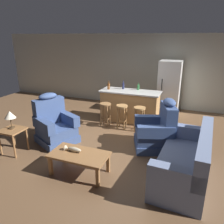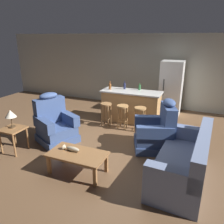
{
  "view_description": "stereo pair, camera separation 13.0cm",
  "coord_description": "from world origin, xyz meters",
  "px_view_note": "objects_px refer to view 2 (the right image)",
  "views": [
    {
      "loc": [
        1.79,
        -4.79,
        2.5
      ],
      "look_at": [
        -0.03,
        -0.1,
        0.75
      ],
      "focal_mm": 35.0,
      "sensor_mm": 36.0,
      "label": 1
    },
    {
      "loc": [
        1.91,
        -4.74,
        2.5
      ],
      "look_at": [
        -0.03,
        -0.1,
        0.75
      ],
      "focal_mm": 35.0,
      "sensor_mm": 36.0,
      "label": 2
    }
  ],
  "objects_px": {
    "recliner_near_island": "(157,132)",
    "end_table": "(13,132)",
    "recliner_near_lamp": "(55,125)",
    "coffee_table": "(77,156)",
    "bottle_short_amber": "(125,86)",
    "refrigerator": "(171,88)",
    "bar_stool_middle": "(123,112)",
    "bar_stool_right": "(140,115)",
    "bottle_wine_dark": "(110,86)",
    "fish_figurine": "(71,149)",
    "bottle_tall_green": "(140,87)",
    "couch": "(185,163)",
    "table_lamp": "(10,115)",
    "bar_stool_left": "(106,110)",
    "kitchen_island": "(131,106)"
  },
  "relations": [
    {
      "from": "coffee_table",
      "to": "fish_figurine",
      "type": "height_order",
      "value": "fish_figurine"
    },
    {
      "from": "refrigerator",
      "to": "bottle_tall_green",
      "type": "height_order",
      "value": "refrigerator"
    },
    {
      "from": "bar_stool_middle",
      "to": "fish_figurine",
      "type": "bearing_deg",
      "value": -94.76
    },
    {
      "from": "couch",
      "to": "refrigerator",
      "type": "bearing_deg",
      "value": -73.54
    },
    {
      "from": "recliner_near_lamp",
      "to": "end_table",
      "type": "xyz_separation_m",
      "value": [
        -0.53,
        -0.81,
        0.04
      ]
    },
    {
      "from": "recliner_near_lamp",
      "to": "fish_figurine",
      "type": "bearing_deg",
      "value": -14.9
    },
    {
      "from": "fish_figurine",
      "to": "bottle_tall_green",
      "type": "bearing_deg",
      "value": 82.53
    },
    {
      "from": "coffee_table",
      "to": "bottle_short_amber",
      "type": "relative_size",
      "value": 4.21
    },
    {
      "from": "bottle_wine_dark",
      "to": "table_lamp",
      "type": "bearing_deg",
      "value": -113.64
    },
    {
      "from": "coffee_table",
      "to": "bottle_short_amber",
      "type": "height_order",
      "value": "bottle_short_amber"
    },
    {
      "from": "bar_stool_right",
      "to": "bottle_tall_green",
      "type": "xyz_separation_m",
      "value": [
        -0.28,
        0.86,
        0.56
      ]
    },
    {
      "from": "bar_stool_left",
      "to": "bar_stool_middle",
      "type": "height_order",
      "value": "same"
    },
    {
      "from": "bar_stool_left",
      "to": "bar_stool_right",
      "type": "bearing_deg",
      "value": 0.0
    },
    {
      "from": "kitchen_island",
      "to": "bottle_wine_dark",
      "type": "distance_m",
      "value": 0.89
    },
    {
      "from": "recliner_near_island",
      "to": "bar_stool_left",
      "type": "relative_size",
      "value": 1.76
    },
    {
      "from": "recliner_near_lamp",
      "to": "bottle_wine_dark",
      "type": "height_order",
      "value": "bottle_wine_dark"
    },
    {
      "from": "coffee_table",
      "to": "bottle_tall_green",
      "type": "height_order",
      "value": "bottle_tall_green"
    },
    {
      "from": "end_table",
      "to": "recliner_near_lamp",
      "type": "bearing_deg",
      "value": 56.81
    },
    {
      "from": "couch",
      "to": "bar_stool_right",
      "type": "bearing_deg",
      "value": -49.51
    },
    {
      "from": "refrigerator",
      "to": "bottle_short_amber",
      "type": "distance_m",
      "value": 1.64
    },
    {
      "from": "bar_stool_middle",
      "to": "bar_stool_right",
      "type": "xyz_separation_m",
      "value": [
        0.51,
        0.0,
        0.0
      ]
    },
    {
      "from": "coffee_table",
      "to": "bar_stool_right",
      "type": "relative_size",
      "value": 1.62
    },
    {
      "from": "bar_stool_right",
      "to": "kitchen_island",
      "type": "bearing_deg",
      "value": 126.31
    },
    {
      "from": "fish_figurine",
      "to": "bottle_wine_dark",
      "type": "height_order",
      "value": "bottle_wine_dark"
    },
    {
      "from": "recliner_near_lamp",
      "to": "table_lamp",
      "type": "distance_m",
      "value": 1.06
    },
    {
      "from": "coffee_table",
      "to": "bottle_wine_dark",
      "type": "distance_m",
      "value": 3.12
    },
    {
      "from": "bottle_tall_green",
      "to": "recliner_near_lamp",
      "type": "bearing_deg",
      "value": -123.94
    },
    {
      "from": "bottle_tall_green",
      "to": "coffee_table",
      "type": "bearing_deg",
      "value": -94.67
    },
    {
      "from": "bottle_tall_green",
      "to": "bottle_wine_dark",
      "type": "xyz_separation_m",
      "value": [
        -0.87,
        -0.26,
        0.01
      ]
    },
    {
      "from": "table_lamp",
      "to": "bar_stool_left",
      "type": "xyz_separation_m",
      "value": [
        1.34,
        2.16,
        -0.4
      ]
    },
    {
      "from": "recliner_near_island",
      "to": "end_table",
      "type": "xyz_separation_m",
      "value": [
        -2.96,
        -1.37,
        0.04
      ]
    },
    {
      "from": "recliner_near_island",
      "to": "couch",
      "type": "bearing_deg",
      "value": 106.08
    },
    {
      "from": "recliner_near_island",
      "to": "bar_stool_left",
      "type": "bearing_deg",
      "value": -46.08
    },
    {
      "from": "bar_stool_middle",
      "to": "bottle_short_amber",
      "type": "distance_m",
      "value": 1.02
    },
    {
      "from": "table_lamp",
      "to": "bar_stool_left",
      "type": "distance_m",
      "value": 2.57
    },
    {
      "from": "couch",
      "to": "bar_stool_middle",
      "type": "height_order",
      "value": "couch"
    },
    {
      "from": "bottle_short_amber",
      "to": "bar_stool_middle",
      "type": "bearing_deg",
      "value": -73.64
    },
    {
      "from": "bar_stool_left",
      "to": "bottle_short_amber",
      "type": "distance_m",
      "value": 1.03
    },
    {
      "from": "couch",
      "to": "recliner_near_lamp",
      "type": "distance_m",
      "value": 3.17
    },
    {
      "from": "coffee_table",
      "to": "couch",
      "type": "height_order",
      "value": "couch"
    },
    {
      "from": "fish_figurine",
      "to": "bottle_short_amber",
      "type": "distance_m",
      "value": 3.2
    },
    {
      "from": "bar_stool_right",
      "to": "bottle_wine_dark",
      "type": "relative_size",
      "value": 2.7
    },
    {
      "from": "recliner_near_island",
      "to": "bottle_tall_green",
      "type": "bearing_deg",
      "value": -81.06
    },
    {
      "from": "bar_stool_left",
      "to": "bar_stool_middle",
      "type": "bearing_deg",
      "value": 0.0
    },
    {
      "from": "bar_stool_left",
      "to": "refrigerator",
      "type": "xyz_separation_m",
      "value": [
        1.54,
        1.83,
        0.41
      ]
    },
    {
      "from": "bar_stool_middle",
      "to": "bottle_tall_green",
      "type": "relative_size",
      "value": 3.19
    },
    {
      "from": "bottle_short_amber",
      "to": "refrigerator",
      "type": "bearing_deg",
      "value": 38.96
    },
    {
      "from": "table_lamp",
      "to": "bar_stool_right",
      "type": "height_order",
      "value": "table_lamp"
    },
    {
      "from": "end_table",
      "to": "bar_stool_right",
      "type": "xyz_separation_m",
      "value": [
        2.32,
        2.19,
        0.01
      ]
    },
    {
      "from": "table_lamp",
      "to": "bar_stool_right",
      "type": "relative_size",
      "value": 0.6
    }
  ]
}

